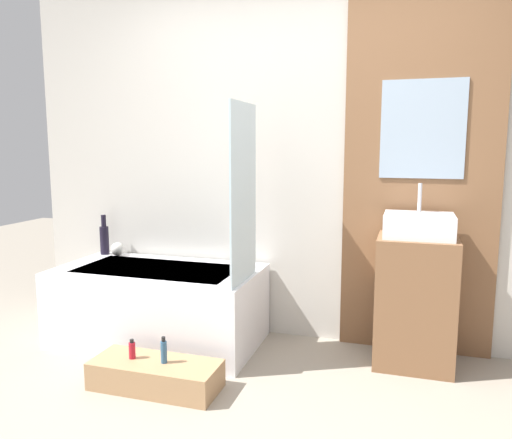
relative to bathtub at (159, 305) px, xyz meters
name	(u,v)px	position (x,y,z in m)	size (l,w,h in m)	color
wall_tiled_back	(300,158)	(0.91, 0.43, 1.03)	(4.20, 0.06, 2.60)	beige
wall_wood_accent	(421,157)	(1.73, 0.38, 1.04)	(0.99, 0.04, 2.60)	brown
bathtub	(159,305)	(0.00, 0.00, 0.00)	(1.42, 0.77, 0.53)	white
glass_shower_screen	(243,194)	(0.68, -0.13, 0.82)	(0.01, 0.48, 1.11)	silver
wooden_step_bench	(156,375)	(0.31, -0.63, -0.19)	(0.74, 0.30, 0.16)	#A87F56
vanity_cabinet	(415,301)	(1.73, 0.15, 0.14)	(0.48, 0.42, 0.82)	brown
sink	(419,225)	(1.73, 0.15, 0.63)	(0.42, 0.33, 0.33)	white
vase_tall_dark	(104,238)	(-0.62, 0.30, 0.39)	(0.07, 0.07, 0.31)	black
vase_round_light	(118,249)	(-0.50, 0.28, 0.32)	(0.10, 0.10, 0.10)	silver
bottle_soap_primary	(132,350)	(0.16, -0.63, -0.06)	(0.04, 0.04, 0.12)	#B21928
bottle_soap_secondary	(164,351)	(0.37, -0.63, -0.04)	(0.04, 0.04, 0.15)	#2D567A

